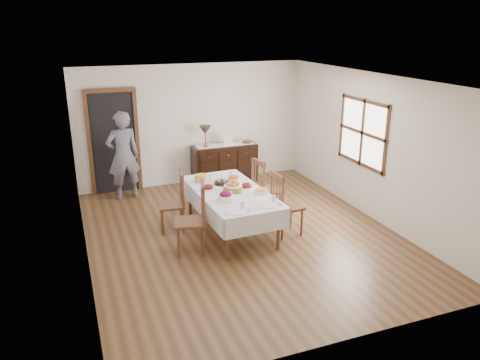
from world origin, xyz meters
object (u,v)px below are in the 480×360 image
object	(u,v)px
chair_left_near	(194,218)
person	(123,153)
chair_right_far	(265,188)
table_lamp	(205,131)
chair_left_far	(174,201)
dining_table	(231,196)
sideboard	(224,163)
chair_right_near	(284,203)

from	to	relation	value
chair_left_near	person	distance (m)	2.88
person	chair_right_far	bearing A→B (deg)	132.26
table_lamp	chair_left_far	bearing A→B (deg)	-119.76
chair_left_far	dining_table	bearing A→B (deg)	73.16
dining_table	chair_left_near	bearing A→B (deg)	-150.70
sideboard	chair_left_near	bearing A→B (deg)	-117.11
chair_left_far	sideboard	xyz separation A→B (m)	(1.63, 2.10, -0.09)
chair_left_far	chair_right_far	xyz separation A→B (m)	(1.69, 0.00, 0.04)
dining_table	chair_left_far	distance (m)	0.97
chair_left_far	chair_right_near	xyz separation A→B (m)	(1.68, -0.82, 0.03)
person	table_lamp	world-z (taller)	person
sideboard	person	distance (m)	2.28
dining_table	chair_left_far	world-z (taller)	chair_left_far
chair_right_far	person	xyz separation A→B (m)	(-2.27, 1.87, 0.40)
person	sideboard	bearing A→B (deg)	177.73
chair_left_far	sideboard	size ratio (longest dim) A/B	0.72
dining_table	sideboard	bearing A→B (deg)	70.66
chair_left_far	chair_right_far	distance (m)	1.69
dining_table	chair_right_near	bearing A→B (deg)	-29.38
dining_table	table_lamp	world-z (taller)	table_lamp
dining_table	chair_left_near	world-z (taller)	chair_left_near
chair_right_near	chair_left_far	bearing A→B (deg)	60.99
chair_left_far	table_lamp	distance (m)	2.51
chair_left_near	sideboard	xyz separation A→B (m)	(1.54, 3.00, -0.14)
chair_right_near	person	xyz separation A→B (m)	(-2.26, 2.69, 0.40)
sideboard	person	xyz separation A→B (m)	(-2.21, -0.23, 0.53)
chair_right_near	sideboard	bearing A→B (deg)	-1.95
sideboard	person	world-z (taller)	person
chair_left_far	chair_right_near	bearing A→B (deg)	72.51
chair_right_near	table_lamp	world-z (taller)	table_lamp
dining_table	table_lamp	distance (m)	2.59
person	table_lamp	xyz separation A→B (m)	(1.78, 0.22, 0.26)
chair_left_near	person	bearing A→B (deg)	-152.77
chair_left_near	dining_table	bearing A→B (deg)	135.50
chair_left_near	chair_right_near	distance (m)	1.59
dining_table	person	bearing A→B (deg)	119.82
dining_table	chair_left_far	bearing A→B (deg)	151.96
chair_left_near	sideboard	size ratio (longest dim) A/B	0.78
sideboard	table_lamp	world-z (taller)	table_lamp
chair_right_far	table_lamp	size ratio (longest dim) A/B	2.39
chair_right_far	person	world-z (taller)	person
chair_right_near	sideboard	distance (m)	2.93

